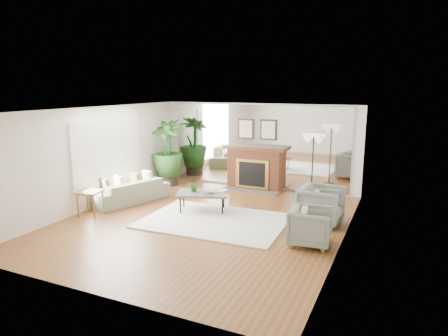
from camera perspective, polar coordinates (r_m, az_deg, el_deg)
The scene contains 18 objects.
ground at distance 9.04m, azimuth -2.91°, elevation -7.68°, with size 7.00×7.00×0.00m, color brown.
wall_left at distance 10.42m, azimuth -17.75°, elevation 1.46°, with size 0.02×7.00×2.50m, color silver.
wall_right at distance 7.82m, azimuth 16.83°, elevation -1.70°, with size 0.02×7.00×2.50m, color silver.
wall_back at distance 11.87m, azimuth 4.81°, elevation 3.15°, with size 6.00×0.02×2.50m, color silver.
mirror_panel at distance 11.85m, azimuth 4.77°, elevation 3.14°, with size 5.40×0.04×2.40m, color silver.
window_panel at distance 10.68m, azimuth -16.23°, elevation 2.33°, with size 0.04×2.40×1.50m, color #B2E09E.
fireplace at distance 11.76m, azimuth 4.38°, elevation 0.16°, with size 1.85×0.83×2.05m.
area_rug at distance 9.05m, azimuth -1.38°, elevation -7.54°, with size 3.13×2.24×0.03m, color white.
coffee_table at distance 9.64m, azimuth -3.11°, elevation -3.72°, with size 1.37×1.08×0.48m.
sofa at distance 10.70m, azimuth -13.23°, elevation -3.26°, with size 2.04×0.80×0.60m, color slate.
armchair_back at distance 9.07m, azimuth 13.66°, elevation -5.16°, with size 0.89×0.92×0.84m, color gray.
armchair_front at distance 7.86m, azimuth 12.20°, elevation -8.17°, with size 0.77×0.79×0.72m, color gray.
side_table at distance 9.87m, azimuth -18.63°, elevation -3.66°, with size 0.61×0.61×0.58m.
potted_ficus at distance 12.25m, azimuth -8.08°, elevation 2.45°, with size 0.99×0.99×1.99m.
floor_lamp at distance 10.06m, azimuth 12.65°, elevation 3.23°, with size 0.60×0.33×1.84m.
tabletop_plant at distance 9.67m, azimuth -4.33°, elevation -2.52°, with size 0.27×0.24×0.30m, color #285B21.
fruit_bowl at distance 9.54m, azimuth -2.14°, elevation -3.44°, with size 0.25×0.25×0.06m, color #8D5E38.
book at distance 9.76m, azimuth -0.80°, elevation -3.22°, with size 0.19×0.26×0.02m, color #8D5E38.
Camera 1 is at (3.96, -7.57, 2.98)m, focal length 32.00 mm.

